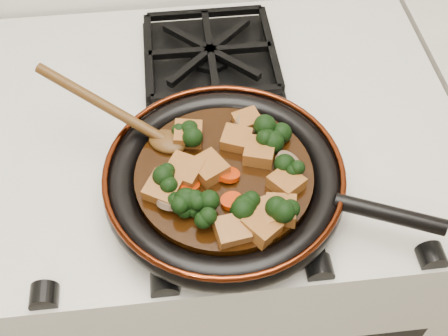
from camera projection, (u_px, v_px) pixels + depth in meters
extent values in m
cube|color=beige|center=(220.00, 257.00, 1.25)|extent=(0.76, 0.60, 0.90)
cylinder|color=black|center=(224.00, 184.00, 0.77)|extent=(0.30, 0.30, 0.01)
torus|color=black|center=(224.00, 181.00, 0.77)|extent=(0.33, 0.33, 0.04)
torus|color=#49190A|center=(224.00, 171.00, 0.75)|extent=(0.33, 0.33, 0.01)
cylinder|color=black|center=(389.00, 214.00, 0.71)|extent=(0.14, 0.08, 0.02)
cylinder|color=black|center=(224.00, 178.00, 0.76)|extent=(0.24, 0.24, 0.02)
cube|color=brown|center=(281.00, 210.00, 0.71)|extent=(0.05, 0.05, 0.02)
cube|color=brown|center=(286.00, 183.00, 0.73)|extent=(0.05, 0.06, 0.03)
cube|color=brown|center=(163.00, 190.00, 0.72)|extent=(0.06, 0.06, 0.03)
cube|color=brown|center=(236.00, 139.00, 0.78)|extent=(0.05, 0.05, 0.02)
cube|color=brown|center=(209.00, 169.00, 0.75)|extent=(0.06, 0.06, 0.02)
cube|color=brown|center=(247.00, 121.00, 0.80)|extent=(0.04, 0.04, 0.02)
cube|color=brown|center=(260.00, 152.00, 0.76)|extent=(0.05, 0.05, 0.03)
cube|color=brown|center=(184.00, 172.00, 0.74)|extent=(0.06, 0.06, 0.02)
cube|color=brown|center=(232.00, 231.00, 0.69)|extent=(0.05, 0.05, 0.03)
cube|color=brown|center=(188.00, 135.00, 0.78)|extent=(0.04, 0.04, 0.03)
cube|color=brown|center=(261.00, 227.00, 0.69)|extent=(0.06, 0.06, 0.03)
cube|color=brown|center=(268.00, 213.00, 0.70)|extent=(0.05, 0.05, 0.03)
cylinder|color=#B12904|center=(188.00, 185.00, 0.73)|extent=(0.03, 0.03, 0.02)
cylinder|color=#B12904|center=(220.00, 173.00, 0.75)|extent=(0.03, 0.03, 0.02)
cylinder|color=#B12904|center=(232.00, 201.00, 0.72)|extent=(0.03, 0.03, 0.01)
cylinder|color=#B12904|center=(228.00, 175.00, 0.74)|extent=(0.03, 0.03, 0.02)
cylinder|color=brown|center=(246.00, 125.00, 0.80)|extent=(0.04, 0.04, 0.02)
cylinder|color=brown|center=(169.00, 202.00, 0.71)|extent=(0.04, 0.04, 0.02)
cylinder|color=brown|center=(288.00, 162.00, 0.75)|extent=(0.04, 0.04, 0.02)
ellipsoid|color=#4A2D10|center=(168.00, 142.00, 0.78)|extent=(0.07, 0.06, 0.02)
cylinder|color=#4A2D10|center=(103.00, 105.00, 0.78)|extent=(0.02, 0.02, 0.21)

